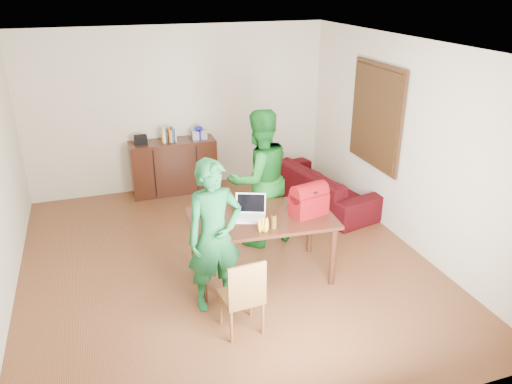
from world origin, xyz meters
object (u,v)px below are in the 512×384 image
object	(u,v)px
chair	(242,309)
sofa	(322,186)
person_far	(259,179)
bottle	(274,221)
person_near	(214,236)
red_bag	(309,202)
laptop	(250,215)
table	(261,224)

from	to	relation	value
chair	sofa	xyz separation A→B (m)	(2.14, 2.60, 0.05)
person_far	bottle	distance (m)	1.15
bottle	person_near	bearing A→B (deg)	-172.89
chair	red_bag	size ratio (longest dim) A/B	2.06
laptop	person_near	bearing A→B (deg)	-121.07
person_near	red_bag	distance (m)	1.25
table	person_near	world-z (taller)	person_near
bottle	red_bag	size ratio (longest dim) A/B	0.42
bottle	sofa	xyz separation A→B (m)	(1.57, 1.99, -0.58)
table	laptop	world-z (taller)	laptop
table	sofa	world-z (taller)	table
person_near	laptop	bearing A→B (deg)	29.39
table	chair	bearing A→B (deg)	-115.39
person_far	red_bag	size ratio (longest dim) A/B	4.41
red_bag	bottle	bearing A→B (deg)	-171.54
chair	bottle	size ratio (longest dim) A/B	4.86
laptop	sofa	xyz separation A→B (m)	(1.75, 1.69, -0.54)
person_near	bottle	bearing A→B (deg)	-0.52
chair	bottle	distance (m)	1.04
table	sofa	xyz separation A→B (m)	(1.61, 1.68, -0.39)
red_bag	laptop	bearing A→B (deg)	158.65
laptop	red_bag	xyz separation A→B (m)	(0.70, -0.11, 0.11)
chair	person_near	distance (m)	0.81
red_bag	table	bearing A→B (deg)	155.36
chair	person_far	xyz separation A→B (m)	(0.78, 1.74, 0.68)
chair	laptop	size ratio (longest dim) A/B	2.05
table	person_near	size ratio (longest dim) A/B	1.03
person_far	laptop	world-z (taller)	person_far
person_far	sofa	bearing A→B (deg)	-159.08
chair	sofa	size ratio (longest dim) A/B	0.42
bottle	red_bag	world-z (taller)	red_bag
table	person_near	distance (m)	0.80
person_far	sofa	distance (m)	1.73
person_far	sofa	size ratio (longest dim) A/B	0.91
person_far	laptop	size ratio (longest dim) A/B	4.38
table	red_bag	bearing A→B (deg)	-7.40
laptop	bottle	xyz separation A→B (m)	(0.19, -0.30, 0.04)
red_bag	sofa	distance (m)	2.18
chair	bottle	world-z (taller)	bottle
chair	red_bag	distance (m)	1.52
chair	person_far	world-z (taller)	person_far
person_near	red_bag	bearing A→B (deg)	5.62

